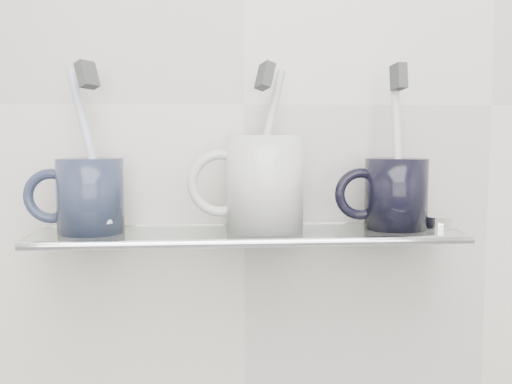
{
  "coord_description": "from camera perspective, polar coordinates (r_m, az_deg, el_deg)",
  "views": [
    {
      "loc": [
        -0.05,
        0.29,
        1.22
      ],
      "look_at": [
        0.01,
        1.04,
        1.15
      ],
      "focal_mm": 45.0,
      "sensor_mm": 36.0,
      "label": 1
    }
  ],
  "objects": [
    {
      "name": "wall_back",
      "position": [
        0.81,
        -1.05,
        7.78
      ],
      "size": [
        2.5,
        0.0,
        2.5
      ],
      "primitive_type": "plane",
      "rotation": [
        1.57,
        0.0,
        0.0
      ],
      "color": "beige",
      "rests_on": "ground"
    },
    {
      "name": "shelf_glass",
      "position": [
        0.76,
        -0.72,
        -3.79
      ],
      "size": [
        0.5,
        0.12,
        0.01
      ],
      "primitive_type": "cube",
      "color": "silver",
      "rests_on": "wall_back"
    },
    {
      "name": "shelf_rail",
      "position": [
        0.7,
        -0.4,
        -4.55
      ],
      "size": [
        0.5,
        0.01,
        0.01
      ],
      "primitive_type": "cylinder",
      "rotation": [
        0.0,
        1.57,
        0.0
      ],
      "color": "silver",
      "rests_on": "shelf_glass"
    },
    {
      "name": "bracket_left",
      "position": [
        0.82,
        -15.85,
        -4.07
      ],
      "size": [
        0.02,
        0.03,
        0.02
      ],
      "primitive_type": "cylinder",
      "rotation": [
        1.57,
        0.0,
        0.0
      ],
      "color": "silver",
      "rests_on": "wall_back"
    },
    {
      "name": "bracket_right",
      "position": [
        0.84,
        13.43,
        -3.7
      ],
      "size": [
        0.02,
        0.03,
        0.02
      ],
      "primitive_type": "cylinder",
      "rotation": [
        1.57,
        0.0,
        0.0
      ],
      "color": "silver",
      "rests_on": "wall_back"
    },
    {
      "name": "mug_left",
      "position": [
        0.76,
        -14.51,
        -0.33
      ],
      "size": [
        0.09,
        0.09,
        0.09
      ],
      "primitive_type": "cylinder",
      "rotation": [
        0.0,
        0.0,
        0.13
      ],
      "color": "#1C243E",
      "rests_on": "shelf_glass"
    },
    {
      "name": "mug_left_handle",
      "position": [
        0.77,
        -17.76,
        -0.35
      ],
      "size": [
        0.06,
        0.01,
        0.06
      ],
      "primitive_type": "torus",
      "rotation": [
        1.57,
        0.0,
        0.0
      ],
      "color": "#1C243E",
      "rests_on": "mug_left"
    },
    {
      "name": "toothbrush_left",
      "position": [
        0.76,
        -14.62,
        4.03
      ],
      "size": [
        0.06,
        0.07,
        0.18
      ],
      "primitive_type": "cylinder",
      "rotation": [
        -0.08,
        -0.37,
        -0.63
      ],
      "color": "silver",
      "rests_on": "mug_left"
    },
    {
      "name": "bristles_left",
      "position": [
        0.76,
        -14.78,
        10.05
      ],
      "size": [
        0.03,
        0.03,
        0.03
      ],
      "primitive_type": "cube",
      "rotation": [
        -0.08,
        -0.37,
        -0.63
      ],
      "color": "#393B3C",
      "rests_on": "toothbrush_left"
    },
    {
      "name": "mug_center",
      "position": [
        0.76,
        0.79,
        0.81
      ],
      "size": [
        0.12,
        0.12,
        0.11
      ],
      "primitive_type": "cylinder",
      "rotation": [
        0.0,
        0.0,
        -0.33
      ],
      "color": "silver",
      "rests_on": "shelf_glass"
    },
    {
      "name": "mug_center_handle",
      "position": [
        0.75,
        -3.13,
        0.79
      ],
      "size": [
        0.08,
        0.01,
        0.08
      ],
      "primitive_type": "torus",
      "rotation": [
        1.57,
        0.0,
        0.0
      ],
      "color": "silver",
      "rests_on": "mug_center"
    },
    {
      "name": "toothbrush_center",
      "position": [
        0.75,
        0.79,
        4.2
      ],
      "size": [
        0.06,
        0.07,
        0.18
      ],
      "primitive_type": "cylinder",
      "rotation": [
        -0.2,
        0.32,
        0.31
      ],
      "color": "#B6B6B6",
      "rests_on": "mug_center"
    },
    {
      "name": "bristles_center",
      "position": [
        0.75,
        0.8,
        10.28
      ],
      "size": [
        0.03,
        0.03,
        0.04
      ],
      "primitive_type": "cube",
      "rotation": [
        -0.2,
        0.32,
        0.31
      ],
      "color": "#393B3C",
      "rests_on": "toothbrush_center"
    },
    {
      "name": "mug_right",
      "position": [
        0.79,
        12.34,
        -0.15
      ],
      "size": [
        0.08,
        0.08,
        0.08
      ],
      "primitive_type": "cylinder",
      "rotation": [
        0.0,
        0.0,
        -0.11
      ],
      "color": "black",
      "rests_on": "shelf_glass"
    },
    {
      "name": "mug_right_handle",
      "position": [
        0.78,
        9.27,
        -0.18
      ],
      "size": [
        0.06,
        0.01,
        0.06
      ],
      "primitive_type": "torus",
      "rotation": [
        1.57,
        0.0,
        0.0
      ],
      "color": "black",
      "rests_on": "mug_right"
    },
    {
      "name": "toothbrush_right",
      "position": [
        0.78,
        12.44,
        4.13
      ],
      "size": [
        0.01,
        0.04,
        0.19
      ],
      "primitive_type": "cylinder",
      "rotation": [
        -0.15,
        0.02,
        0.21
      ],
      "color": "silver",
      "rests_on": "mug_right"
    },
    {
      "name": "bristles_right",
      "position": [
        0.79,
        12.57,
        9.97
      ],
      "size": [
        0.02,
        0.03,
        0.03
      ],
      "primitive_type": "cube",
      "rotation": [
        -0.15,
        0.02,
        0.21
      ],
      "color": "#393B3C",
      "rests_on": "toothbrush_right"
    },
    {
      "name": "chrome_cap",
      "position": [
        0.81,
        15.91,
        -2.58
      ],
      "size": [
        0.03,
        0.03,
        0.01
      ],
      "primitive_type": "cylinder",
      "color": "silver",
      "rests_on": "shelf_glass"
    }
  ]
}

